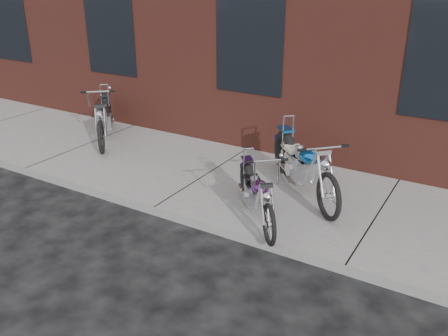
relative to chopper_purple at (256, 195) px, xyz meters
The scene contains 5 objects.
ground 1.65m from the chopper_purple, 160.43° to the right, with size 120.00×120.00×0.00m, color black.
sidewalk 1.83m from the chopper_purple, 146.73° to the left, with size 22.00×3.00×0.15m, color gray.
chopper_purple is the anchor object (origin of this frame).
chopper_blue 1.17m from the chopper_purple, 77.71° to the left, with size 1.85×1.84×1.09m.
chopper_third 4.60m from the chopper_purple, 161.78° to the left, with size 1.60×1.88×1.20m.
Camera 1 is at (4.25, -4.98, 3.51)m, focal length 38.00 mm.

